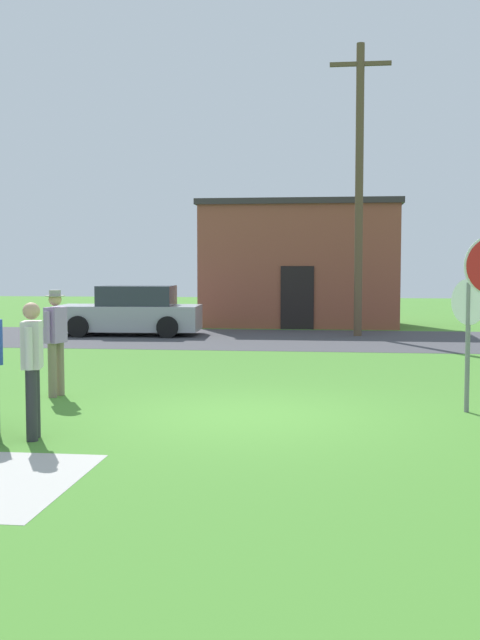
% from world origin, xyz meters
% --- Properties ---
extents(ground_plane, '(80.00, 80.00, 0.00)m').
position_xyz_m(ground_plane, '(0.00, 0.00, 0.00)').
color(ground_plane, '#47842D').
extents(street_asphalt, '(60.00, 6.40, 0.01)m').
position_xyz_m(street_asphalt, '(0.00, 11.51, 0.00)').
color(street_asphalt, '#424247').
rests_on(street_asphalt, ground).
extents(building_background, '(6.93, 3.83, 4.36)m').
position_xyz_m(building_background, '(0.07, 16.85, 2.18)').
color(building_background, brown).
rests_on(building_background, ground).
extents(utility_pole, '(1.80, 0.24, 8.65)m').
position_xyz_m(utility_pole, '(2.00, 12.81, 4.51)').
color(utility_pole, brown).
rests_on(utility_pole, ground).
extents(parked_car_on_street, '(4.39, 2.19, 1.51)m').
position_xyz_m(parked_car_on_street, '(-4.87, 12.29, 0.69)').
color(parked_car_on_street, '#A5A8AD').
rests_on(parked_car_on_street, ground).
extents(stop_sign_nearest, '(0.42, 0.54, 1.95)m').
position_xyz_m(stop_sign_nearest, '(3.24, 0.68, 1.31)').
color(stop_sign_nearest, slate).
rests_on(stop_sign_nearest, ground).
extents(person_with_sunhat, '(0.29, 0.56, 1.69)m').
position_xyz_m(person_with_sunhat, '(-2.36, -1.79, 0.95)').
color(person_with_sunhat, '#2D2D33').
rests_on(person_with_sunhat, ground).
extents(person_holding_notes, '(0.32, 0.56, 1.74)m').
position_xyz_m(person_holding_notes, '(-3.19, 1.27, 0.98)').
color(person_holding_notes, '#7A6B56').
rests_on(person_holding_notes, ground).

